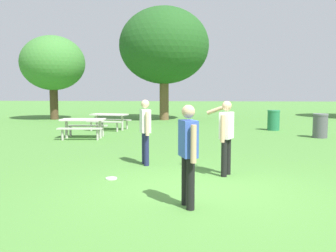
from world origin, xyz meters
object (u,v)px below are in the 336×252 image
person_thrower (188,149)px  picnic_table_near (83,124)px  frisbee (111,178)px  trash_can_beside_table (320,126)px  person_catcher (145,128)px  trash_can_further_along (273,120)px  tree_tall_left (53,63)px  tree_broad_center (164,46)px  picnic_table_far (109,118)px  person_bystander (226,132)px

person_thrower → picnic_table_near: person_thrower is taller
frisbee → trash_can_beside_table: 9.93m
person_catcher → picnic_table_near: size_ratio=0.90×
trash_can_further_along → tree_tall_left: 14.46m
person_catcher → tree_broad_center: tree_broad_center is taller
picnic_table_far → trash_can_further_along: trash_can_further_along is taller
person_bystander → picnic_table_near: (-5.12, 5.86, -0.40)m
picnic_table_near → tree_broad_center: tree_broad_center is taller
trash_can_further_along → person_thrower: bearing=-107.6°
person_thrower → trash_can_beside_table: 10.36m
person_catcher → trash_can_beside_table: (6.16, 5.81, -0.46)m
frisbee → picnic_table_far: picnic_table_far is taller
picnic_table_near → person_thrower: bearing=-61.7°
trash_can_beside_table → tree_broad_center: bearing=130.1°
trash_can_further_along → person_catcher: bearing=-120.0°
trash_can_further_along → tree_broad_center: size_ratio=0.13×
person_bystander → frisbee: person_bystander is taller
frisbee → tree_broad_center: 16.42m
person_catcher → frisbee: person_catcher is taller
trash_can_further_along → tree_tall_left: size_ratio=0.18×
person_bystander → trash_can_further_along: 9.90m
person_thrower → person_bystander: (0.76, 2.25, 0.02)m
picnic_table_far → tree_broad_center: 7.77m
tree_tall_left → person_thrower: bearing=-61.6°
person_thrower → tree_tall_left: (-9.29, 17.19, 2.70)m
person_thrower → picnic_table_far: size_ratio=0.84×
picnic_table_near → trash_can_beside_table: bearing=5.8°
picnic_table_far → tree_tall_left: 8.51m
picnic_table_near → picnic_table_far: (0.27, 3.08, 0.00)m
person_thrower → trash_can_further_along: size_ratio=1.71×
trash_can_further_along → tree_tall_left: bearing=157.1°
person_catcher → trash_can_further_along: 9.76m
picnic_table_near → trash_can_further_along: size_ratio=1.90×
trash_can_beside_table → trash_can_further_along: same height
frisbee → picnic_table_near: picnic_table_near is taller
person_catcher → trash_can_beside_table: bearing=43.3°
trash_can_beside_table → picnic_table_far: bearing=166.8°
person_bystander → picnic_table_far: (-4.85, 8.94, -0.40)m
person_catcher → picnic_table_near: bearing=123.3°
picnic_table_far → trash_can_beside_table: trash_can_beside_table is taller
tree_tall_left → person_catcher: bearing=-59.8°
person_thrower → tree_tall_left: tree_tall_left is taller
person_catcher → tree_tall_left: tree_tall_left is taller
trash_can_beside_table → tree_tall_left: (-14.28, 8.13, 3.16)m
person_thrower → frisbee: size_ratio=6.78×
frisbee → picnic_table_far: (-2.42, 9.48, 0.55)m
tree_broad_center → picnic_table_far: bearing=-108.0°
person_bystander → trash_can_further_along: bearing=72.6°
person_catcher → tree_broad_center: bearing=93.6°
person_thrower → trash_can_further_along: person_thrower is taller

